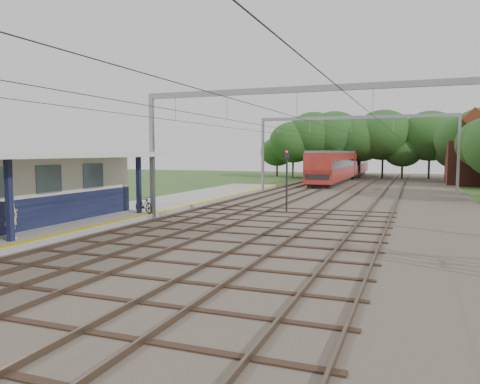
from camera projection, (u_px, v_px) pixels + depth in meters
The scene contains 10 objects.
ballast_bed at pixel (351, 199), 37.07m from camera, with size 18.00×90.00×0.10m, color #473D33.
platform at pixel (105, 217), 26.19m from camera, with size 5.00×52.00×0.35m, color gray.
yellow_stripe at pixel (139, 216), 25.38m from camera, with size 0.45×52.00×0.01m, color yellow.
rail_tracks at pixel (320, 197), 37.94m from camera, with size 11.80×88.00×0.15m.
catenary_system at pixel (335, 127), 32.42m from camera, with size 17.22×88.00×7.00m.
tree_band at pixel (378, 144), 61.98m from camera, with size 31.72×30.88×8.82m.
person at pixel (11, 214), 18.68m from camera, with size 0.73×0.48×1.99m, color beige.
bicycle at pixel (144, 205), 26.40m from camera, with size 0.46×1.63×0.98m, color black.
train at pixel (344, 164), 63.58m from camera, with size 2.93×36.45×3.84m.
signal_post at pixel (287, 175), 28.61m from camera, with size 0.31×0.28×3.91m.
Camera 1 is at (8.77, -7.62, 3.81)m, focal length 35.00 mm.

